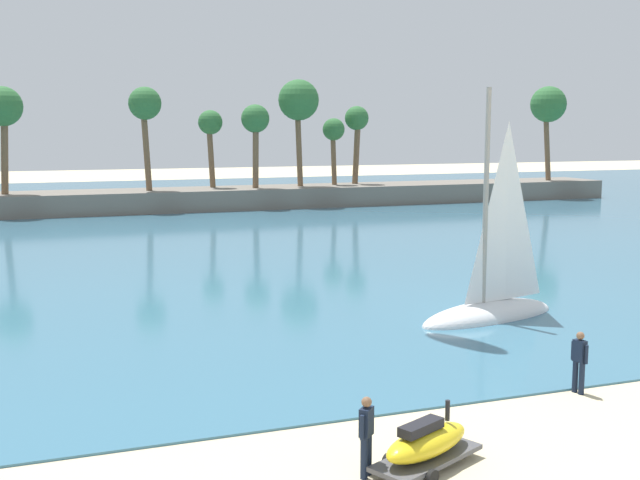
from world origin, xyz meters
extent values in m
cube|color=#386B84|center=(0.00, 54.10, 0.03)|extent=(220.00, 90.27, 0.06)
cube|color=slate|center=(0.00, 59.23, 0.90)|extent=(92.93, 6.00, 1.80)
cylinder|color=brown|center=(19.21, 59.94, 4.33)|extent=(0.56, 0.65, 5.07)
sphere|color=#2D6633|center=(19.21, 59.94, 6.85)|extent=(2.02, 2.02, 2.02)
cylinder|color=brown|center=(2.16, 58.96, 5.39)|extent=(0.75, 0.89, 7.21)
sphere|color=#2D6633|center=(2.16, 58.96, 8.98)|extent=(2.71, 2.71, 2.71)
cylinder|color=brown|center=(11.39, 58.36, 4.79)|extent=(0.55, 0.83, 5.99)
sphere|color=#2D6633|center=(11.39, 58.36, 7.77)|extent=(2.43, 2.43, 2.43)
cylinder|color=brown|center=(-8.76, 58.82, 5.22)|extent=(0.85, 0.68, 6.86)
sphere|color=#2D6633|center=(-8.76, 58.82, 8.64)|extent=(3.10, 3.10, 3.10)
cylinder|color=brown|center=(21.69, 60.41, 4.84)|extent=(0.76, 0.69, 6.11)
sphere|color=#2D6633|center=(21.69, 60.41, 7.88)|extent=(2.22, 2.22, 2.22)
cylinder|color=brown|center=(7.91, 60.39, 4.63)|extent=(0.77, 0.65, 5.69)
sphere|color=#2D6633|center=(7.91, 60.39, 7.46)|extent=(2.11, 2.11, 2.11)
cylinder|color=brown|center=(15.61, 59.22, 5.61)|extent=(0.67, 0.79, 7.65)
sphere|color=#2D6633|center=(15.61, 59.22, 9.43)|extent=(3.60, 3.60, 3.60)
cylinder|color=brown|center=(41.36, 58.47, 5.55)|extent=(0.92, 0.87, 7.53)
sphere|color=#2D6633|center=(41.36, 58.47, 9.29)|extent=(3.53, 3.53, 3.53)
cube|color=#4C4C51|center=(0.40, 5.96, 0.23)|extent=(2.78, 2.00, 0.10)
cylinder|color=black|center=(0.14, 5.22, 0.16)|extent=(0.33, 0.23, 0.32)
cylinder|color=black|center=(-0.33, 6.24, 0.16)|extent=(0.33, 0.23, 0.32)
ellipsoid|color=yellow|center=(0.40, 5.96, 0.56)|extent=(2.53, 1.77, 0.56)
cube|color=black|center=(0.22, 5.88, 0.94)|extent=(1.15, 0.79, 0.20)
cylinder|color=black|center=(1.03, 6.26, 1.06)|extent=(0.10, 0.10, 0.44)
cylinder|color=#141E33|center=(-1.00, 5.96, 0.43)|extent=(0.15, 0.15, 0.86)
cylinder|color=#141E33|center=(-0.85, 6.11, 0.43)|extent=(0.15, 0.15, 0.86)
cube|color=#141E33|center=(-0.92, 6.04, 1.15)|extent=(0.38, 0.38, 0.58)
sphere|color=brown|center=(-0.92, 6.04, 1.56)|extent=(0.21, 0.21, 0.21)
cylinder|color=#141E33|center=(-1.09, 5.87, 1.11)|extent=(0.09, 0.09, 0.50)
cylinder|color=#141E33|center=(-0.76, 6.20, 1.11)|extent=(0.09, 0.09, 0.50)
cylinder|color=#141E33|center=(6.34, 8.85, 0.43)|extent=(0.15, 0.15, 0.86)
cylinder|color=#141E33|center=(6.38, 8.63, 0.43)|extent=(0.15, 0.15, 0.86)
cube|color=#141E33|center=(6.36, 8.74, 1.15)|extent=(0.25, 0.37, 0.58)
sphere|color=brown|center=(6.36, 8.74, 1.56)|extent=(0.21, 0.21, 0.21)
cylinder|color=#141E33|center=(6.32, 8.97, 1.11)|extent=(0.09, 0.09, 0.50)
cylinder|color=#141E33|center=(6.40, 8.51, 1.11)|extent=(0.09, 0.09, 0.50)
ellipsoid|color=white|center=(8.57, 16.62, 0.06)|extent=(6.42, 3.17, 1.23)
cylinder|color=gray|center=(8.27, 16.55, 4.53)|extent=(0.18, 0.18, 7.71)
pyramid|color=white|center=(9.29, 16.79, 3.95)|extent=(2.75, 0.79, 6.55)
camera|label=1|loc=(-6.98, -7.78, 6.95)|focal=44.31mm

